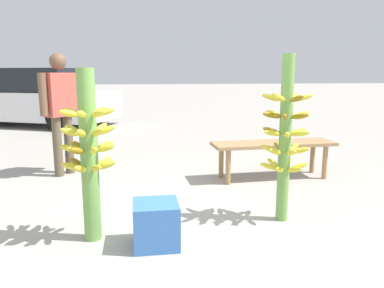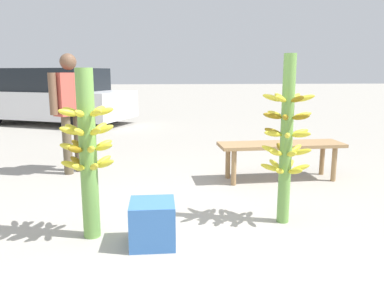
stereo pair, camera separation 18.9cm
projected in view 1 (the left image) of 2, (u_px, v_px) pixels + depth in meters
ground_plane at (197, 241)px, 2.94m from camera, size 80.00×80.00×0.00m
banana_stalk_left at (89, 151)px, 2.86m from camera, size 0.43×0.43×1.34m
banana_stalk_center at (285, 137)px, 3.24m from camera, size 0.44×0.44×1.46m
vendor_person at (61, 104)px, 4.70m from camera, size 0.45×0.53×1.54m
market_bench at (273, 147)px, 4.63m from camera, size 1.54×0.49×0.46m
parked_car at (35, 98)px, 9.37m from camera, size 4.38×3.19×1.41m
produce_crate at (156, 224)px, 2.85m from camera, size 0.34×0.34×0.34m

